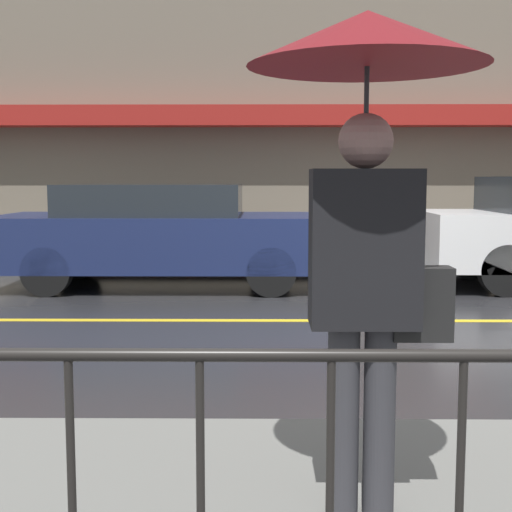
# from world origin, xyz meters

# --- Properties ---
(ground_plane) EXTENTS (80.00, 80.00, 0.00)m
(ground_plane) POSITION_xyz_m (0.00, 0.00, 0.00)
(ground_plane) COLOR #262628
(sidewalk_far) EXTENTS (28.00, 1.98, 0.12)m
(sidewalk_far) POSITION_xyz_m (0.00, 4.45, 0.06)
(sidewalk_far) COLOR slate
(sidewalk_far) RESTS_ON ground_plane
(lane_marking) EXTENTS (25.20, 0.12, 0.01)m
(lane_marking) POSITION_xyz_m (0.00, 0.00, 0.00)
(lane_marking) COLOR gold
(lane_marking) RESTS_ON ground_plane
(building_storefront) EXTENTS (28.00, 0.85, 5.01)m
(building_storefront) POSITION_xyz_m (0.00, 5.56, 2.51)
(building_storefront) COLOR #706656
(building_storefront) RESTS_ON ground_plane
(pedestrian) EXTENTS (0.95, 0.95, 2.05)m
(pedestrian) POSITION_xyz_m (-1.00, -4.63, 1.69)
(pedestrian) COLOR #333338
(pedestrian) RESTS_ON sidewalk_near
(car_navy) EXTENTS (4.67, 1.91, 1.43)m
(car_navy) POSITION_xyz_m (-2.80, 2.42, 0.75)
(car_navy) COLOR #19234C
(car_navy) RESTS_ON ground_plane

